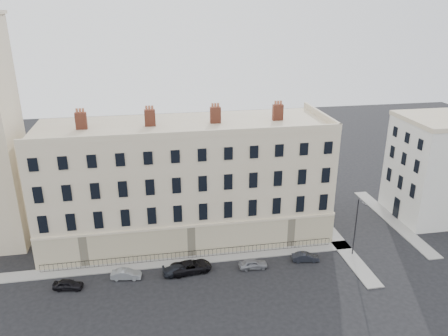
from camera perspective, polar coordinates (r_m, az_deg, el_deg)
The scene contains 14 objects.
ground at distance 50.53m, azimuth 3.52°, elevation -14.31°, with size 160.00×160.00×0.00m, color black.
terrace at distance 56.47m, azimuth -5.04°, elevation -1.68°, with size 36.22×12.22×17.00m.
adjacent_building at distance 68.02m, azimuth 25.83°, elevation -0.24°, with size 10.00×10.00×14.00m, color white.
pavement_terrace at distance 53.59m, azimuth -8.47°, elevation -12.17°, with size 48.00×2.00×0.12m, color gray.
pavement_east_return at distance 60.73m, azimuth 13.87°, elevation -8.34°, with size 2.00×24.00×0.12m, color gray.
pavement_adjacent at distance 66.69m, azimuth 21.14°, elevation -6.45°, with size 2.00×20.00×0.12m, color gray.
railings at distance 53.83m, azimuth -4.18°, elevation -11.20°, with size 35.00×0.04×0.96m.
car_a at distance 51.56m, azimuth -19.69°, elevation -14.14°, with size 1.28×3.19×1.09m, color black.
car_b at distance 51.46m, azimuth -12.66°, elevation -13.38°, with size 1.17×3.34×1.10m, color gray.
car_c at distance 51.16m, azimuth -5.81°, elevation -13.13°, with size 1.57×3.87×1.12m, color black.
car_d at distance 51.48m, azimuth -4.30°, elevation -12.71°, with size 2.17×4.71×1.31m, color black.
car_e at distance 52.06m, azimuth 3.84°, elevation -12.38°, with size 1.35×3.35×1.14m, color gray.
car_f at distance 54.12m, azimuth 10.58°, elevation -11.37°, with size 1.12×3.21×1.06m, color black.
streetlamp at distance 54.86m, azimuth 16.89°, elevation -7.12°, with size 0.40×1.62×7.53m.
Camera 1 is at (-10.16, -40.05, 29.09)m, focal length 35.00 mm.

